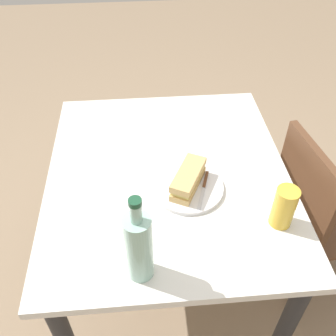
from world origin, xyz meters
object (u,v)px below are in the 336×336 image
baguette_sandwich_near (188,179)px  knife_near (204,187)px  dining_table (168,195)px  beer_glass (284,207)px  water_bottle (139,246)px  plate_near (188,187)px  chair_far (317,213)px

baguette_sandwich_near → knife_near: bearing=74.9°
dining_table → beer_glass: bearing=51.9°
water_bottle → plate_near: bearing=151.1°
plate_near → water_bottle: (0.31, -0.17, 0.11)m
water_bottle → beer_glass: (-0.14, 0.45, -0.05)m
chair_far → plate_near: 0.65m
knife_near → water_bottle: water_bottle is taller
plate_near → water_bottle: 0.38m
knife_near → beer_glass: bearing=54.5°
beer_glass → chair_far: bearing=130.2°
chair_far → water_bottle: (0.39, -0.75, 0.40)m
dining_table → knife_near: (0.11, 0.11, 0.14)m
knife_near → beer_glass: beer_glass is taller
dining_table → knife_near: knife_near is taller
baguette_sandwich_near → water_bottle: bearing=-28.9°
dining_table → knife_near: 0.21m
baguette_sandwich_near → beer_glass: 0.33m
plate_near → knife_near: knife_near is taller
dining_table → baguette_sandwich_near: baguette_sandwich_near is taller
water_bottle → baguette_sandwich_near: bearing=151.1°
baguette_sandwich_near → knife_near: size_ratio=1.12×
chair_far → beer_glass: (0.25, -0.30, 0.35)m
plate_near → water_bottle: bearing=-28.9°
baguette_sandwich_near → chair_far: bearing=97.9°
dining_table → plate_near: (0.09, 0.06, 0.13)m
baguette_sandwich_near → water_bottle: 0.37m
beer_glass → baguette_sandwich_near: bearing=-122.1°
dining_table → water_bottle: water_bottle is taller
dining_table → water_bottle: bearing=-15.4°
dining_table → chair_far: size_ratio=1.20×
plate_near → dining_table: bearing=-146.2°
chair_far → baguette_sandwich_near: chair_far is taller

